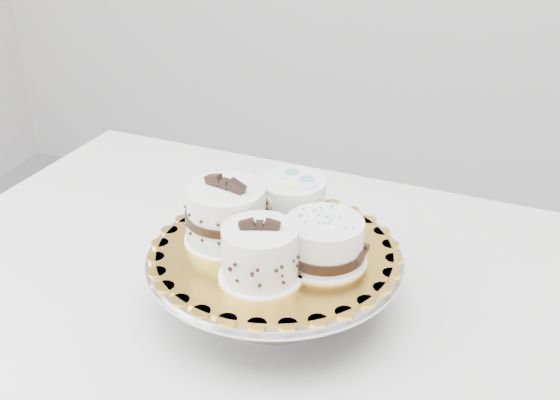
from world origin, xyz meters
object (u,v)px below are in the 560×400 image
(table, at_px, (296,337))
(cake_swirl, at_px, (260,254))
(cake_board, at_px, (275,251))
(cake_banded, at_px, (227,216))
(cake_ribbon, at_px, (325,242))
(cake_dots, at_px, (292,202))
(cake_stand, at_px, (275,271))

(table, xyz_separation_m, cake_swirl, (-0.01, -0.10, 0.21))
(cake_board, xyz_separation_m, cake_banded, (-0.07, 0.01, 0.04))
(cake_ribbon, bearing_deg, cake_dots, 134.62)
(cake_stand, distance_m, cake_ribbon, 0.09)
(cake_board, distance_m, cake_banded, 0.08)
(table, height_order, cake_dots, cake_dots)
(table, height_order, cake_ribbon, cake_ribbon)
(cake_stand, height_order, cake_board, cake_board)
(cake_banded, bearing_deg, cake_ribbon, 11.37)
(cake_board, xyz_separation_m, cake_ribbon, (0.07, -0.00, 0.03))
(cake_swirl, bearing_deg, cake_board, 75.83)
(table, distance_m, cake_dots, 0.21)
(cake_swirl, distance_m, cake_dots, 0.14)
(cake_ribbon, bearing_deg, cake_banded, 179.08)
(cake_stand, relative_size, cake_board, 1.09)
(table, distance_m, cake_swirl, 0.23)
(cake_board, height_order, cake_ribbon, cake_ribbon)
(cake_stand, relative_size, cake_ribbon, 2.90)
(cake_banded, bearing_deg, cake_dots, 59.10)
(cake_dots, bearing_deg, table, -61.29)
(cake_swirl, bearing_deg, cake_dots, 74.13)
(cake_swirl, bearing_deg, cake_stand, 75.83)
(table, distance_m, cake_board, 0.17)
(cake_board, bearing_deg, cake_stand, 0.00)
(table, xyz_separation_m, cake_dots, (-0.02, 0.04, 0.21))
(table, relative_size, cake_dots, 11.14)
(cake_ribbon, bearing_deg, cake_board, -179.31)
(cake_stand, bearing_deg, cake_ribbon, -1.10)
(cake_dots, distance_m, cake_ribbon, 0.11)
(cake_stand, xyz_separation_m, cake_banded, (-0.07, 0.01, 0.07))
(cake_stand, height_order, cake_banded, cake_banded)
(cake_dots, bearing_deg, cake_swirl, -86.88)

